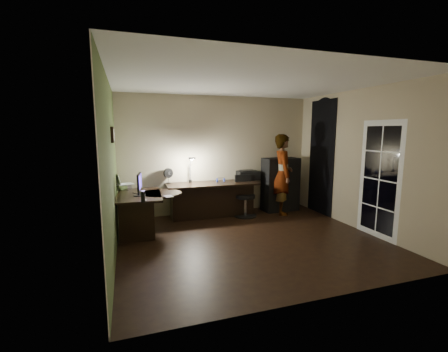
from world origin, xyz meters
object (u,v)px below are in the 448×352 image
object	(u,v)px
cabinet	(280,184)
monitor	(138,188)
desk_right	(213,200)
office_chair	(245,196)
desk_left	(140,213)
person	(283,174)

from	to	relation	value
cabinet	monitor	bearing A→B (deg)	-169.25
desk_right	office_chair	bearing A→B (deg)	-16.53
desk_left	desk_right	bearing A→B (deg)	23.57
desk_right	monitor	bearing A→B (deg)	-153.88
monitor	office_chair	xyz separation A→B (m)	(2.32, 0.54, -0.43)
desk_right	cabinet	world-z (taller)	cabinet
desk_left	office_chair	distance (m)	2.34
cabinet	person	size ratio (longest dim) A/B	0.69
office_chair	monitor	bearing A→B (deg)	-161.70
desk_left	monitor	distance (m)	0.54
office_chair	desk_left	bearing A→B (deg)	-165.05
desk_left	person	bearing A→B (deg)	8.82
desk_right	office_chair	distance (m)	0.74
desk_left	desk_right	world-z (taller)	desk_right
person	office_chair	bearing A→B (deg)	104.11
desk_left	cabinet	size ratio (longest dim) A/B	1.01
desk_left	person	size ratio (longest dim) A/B	0.70
monitor	person	world-z (taller)	person
monitor	person	xyz separation A→B (m)	(3.22, 0.49, 0.03)
monitor	office_chair	distance (m)	2.41
desk_left	monitor	world-z (taller)	monitor
desk_left	office_chair	size ratio (longest dim) A/B	1.40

